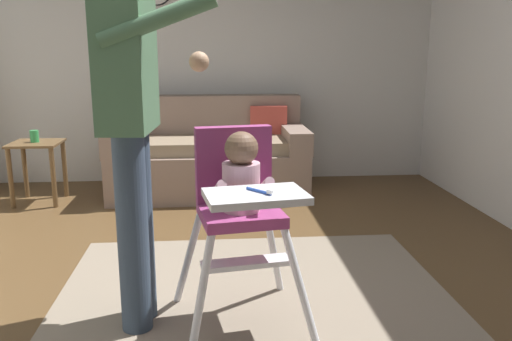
{
  "coord_description": "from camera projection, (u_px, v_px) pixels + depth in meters",
  "views": [
    {
      "loc": [
        0.02,
        -2.42,
        1.27
      ],
      "look_at": [
        0.2,
        -0.22,
        0.76
      ],
      "focal_mm": 36.72,
      "sensor_mm": 36.0,
      "label": 1
    }
  ],
  "objects": [
    {
      "name": "adult_standing",
      "position": [
        131.0,
        120.0,
        2.29
      ],
      "size": [
        0.51,
        0.52,
        1.71
      ],
      "rotation": [
        0.0,
        0.0,
        -0.07
      ],
      "color": "#394A60",
      "rests_on": "ground"
    },
    {
      "name": "high_chair",
      "position": [
        240.0,
        192.0,
        2.37
      ],
      "size": [
        0.69,
        0.79,
        0.93
      ],
      "rotation": [
        0.0,
        0.0,
        -1.41
      ],
      "color": "white",
      "rests_on": "ground"
    },
    {
      "name": "side_table",
      "position": [
        37.0,
        158.0,
        4.41
      ],
      "size": [
        0.4,
        0.4,
        0.52
      ],
      "color": "brown",
      "rests_on": "ground"
    },
    {
      "name": "couch",
      "position": [
        210.0,
        156.0,
        4.75
      ],
      "size": [
        1.74,
        0.86,
        0.86
      ],
      "rotation": [
        0.0,
        0.0,
        -1.57
      ],
      "color": "gray",
      "rests_on": "ground"
    },
    {
      "name": "ground",
      "position": [
        212.0,
        318.0,
        2.64
      ],
      "size": [
        5.95,
        7.1,
        0.1
      ],
      "primitive_type": "cube",
      "color": "brown"
    },
    {
      "name": "wall_far",
      "position": [
        209.0,
        47.0,
        5.04
      ],
      "size": [
        5.15,
        0.06,
        2.6
      ],
      "primitive_type": "cube",
      "color": "silver",
      "rests_on": "ground"
    },
    {
      "name": "sippy_cup",
      "position": [
        34.0,
        136.0,
        4.37
      ],
      "size": [
        0.07,
        0.07,
        0.1
      ],
      "primitive_type": "cylinder",
      "color": "green",
      "rests_on": "side_table"
    }
  ]
}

